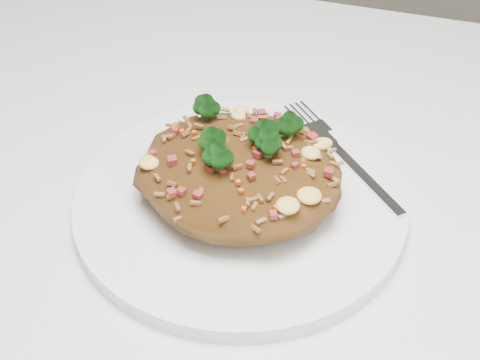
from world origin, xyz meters
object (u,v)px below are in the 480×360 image
fork (347,160)px  plate (240,201)px  dining_table (118,281)px  fried_rice (240,164)px

fork → plate: bearing=-92.3°
dining_table → fork: fork is taller
plate → fork: 0.10m
fried_rice → fork: bearing=41.9°
dining_table → plate: 0.15m
plate → fried_rice: (-0.00, 0.00, 0.04)m
plate → fried_rice: bearing=93.7°
dining_table → fried_rice: size_ratio=7.67×
dining_table → plate: plate is taller
plate → dining_table: bearing=-163.1°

